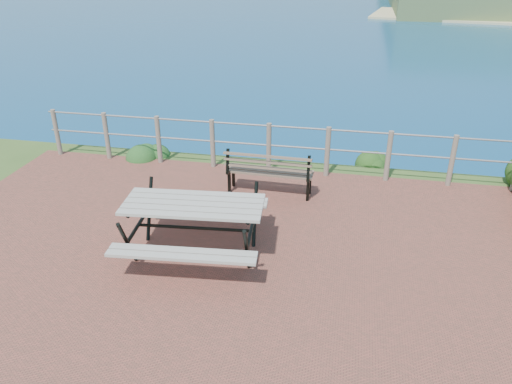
% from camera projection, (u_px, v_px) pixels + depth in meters
% --- Properties ---
extents(ground, '(10.00, 7.00, 0.12)m').
position_uv_depth(ground, '(228.00, 266.00, 7.13)').
color(ground, brown).
rests_on(ground, ground).
extents(safety_railing, '(9.40, 0.10, 1.00)m').
position_uv_depth(safety_railing, '(269.00, 145.00, 9.81)').
color(safety_railing, '#6B5B4C').
rests_on(safety_railing, ground).
extents(picnic_table, '(2.04, 1.71, 0.83)m').
position_uv_depth(picnic_table, '(194.00, 223.00, 7.16)').
color(picnic_table, gray).
rests_on(picnic_table, ground).
extents(park_bench, '(1.57, 0.44, 0.88)m').
position_uv_depth(park_bench, '(270.00, 165.00, 8.92)').
color(park_bench, brown).
rests_on(park_bench, ground).
extents(shrub_lip_west, '(0.74, 0.74, 0.47)m').
position_uv_depth(shrub_lip_west, '(155.00, 156.00, 10.81)').
color(shrub_lip_west, '#1D4C1C').
rests_on(shrub_lip_west, ground).
extents(shrub_lip_east, '(0.68, 0.68, 0.39)m').
position_uv_depth(shrub_lip_east, '(369.00, 162.00, 10.51)').
color(shrub_lip_east, '#193E13').
rests_on(shrub_lip_east, ground).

